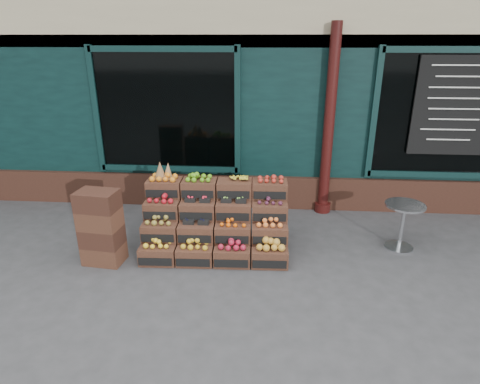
{
  "coord_description": "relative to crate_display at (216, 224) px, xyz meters",
  "views": [
    {
      "loc": [
        0.21,
        -4.73,
        2.96
      ],
      "look_at": [
        -0.2,
        0.7,
        0.85
      ],
      "focal_mm": 30.0,
      "sensor_mm": 36.0,
      "label": 1
    }
  ],
  "objects": [
    {
      "name": "ground",
      "position": [
        0.54,
        -0.54,
        -0.4
      ],
      "size": [
        60.0,
        60.0,
        0.0
      ],
      "primitive_type": "plane",
      "color": "#38383A",
      "rests_on": "ground"
    },
    {
      "name": "crate_display",
      "position": [
        0.0,
        0.0,
        0.0
      ],
      "size": [
        2.09,
        1.07,
        1.29
      ],
      "rotation": [
        0.0,
        0.0,
        0.03
      ],
      "color": "#46281B",
      "rests_on": "ground"
    },
    {
      "name": "shopkeeper",
      "position": [
        -0.89,
        2.16,
        0.68
      ],
      "size": [
        0.85,
        0.62,
        2.16
      ],
      "primitive_type": "imported",
      "rotation": [
        0.0,
        0.0,
        3.28
      ],
      "color": "#18551B",
      "rests_on": "ground"
    },
    {
      "name": "shop_facade",
      "position": [
        0.55,
        4.58,
        2.0
      ],
      "size": [
        12.0,
        6.24,
        4.8
      ],
      "color": "black",
      "rests_on": "ground"
    },
    {
      "name": "bistro_table",
      "position": [
        2.73,
        0.21,
        0.05
      ],
      "size": [
        0.57,
        0.57,
        0.71
      ],
      "rotation": [
        0.0,
        0.0,
        0.22
      ],
      "color": "silver",
      "rests_on": "ground"
    },
    {
      "name": "spare_crates",
      "position": [
        -1.51,
        -0.5,
        0.13
      ],
      "size": [
        0.57,
        0.42,
        1.06
      ],
      "rotation": [
        0.0,
        0.0,
        -0.11
      ],
      "color": "#46281B",
      "rests_on": "ground"
    }
  ]
}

